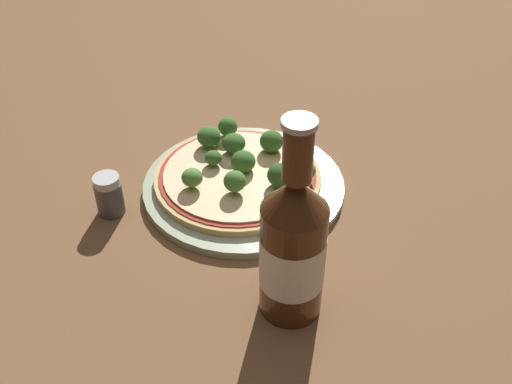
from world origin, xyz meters
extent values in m
plane|color=brown|center=(0.00, 0.00, 0.00)|extent=(3.00, 3.00, 0.00)
cylinder|color=#A3B293|center=(0.01, -0.02, 0.01)|extent=(0.28, 0.28, 0.01)
cylinder|color=tan|center=(0.01, -0.02, 0.02)|extent=(0.23, 0.23, 0.01)
cylinder|color=maroon|center=(0.01, -0.02, 0.02)|extent=(0.22, 0.22, 0.00)
cylinder|color=beige|center=(0.01, -0.02, 0.02)|extent=(0.21, 0.21, 0.00)
cylinder|color=#6B8E51|center=(-0.07, 0.00, 0.03)|extent=(0.01, 0.01, 0.01)
ellipsoid|color=#386628|center=(-0.07, 0.00, 0.04)|extent=(0.03, 0.03, 0.03)
cylinder|color=#6B8E51|center=(-0.03, -0.03, 0.03)|extent=(0.01, 0.01, 0.01)
ellipsoid|color=#386628|center=(-0.03, -0.03, 0.04)|extent=(0.02, 0.02, 0.02)
cylinder|color=#6B8E51|center=(-0.02, -0.08, 0.03)|extent=(0.01, 0.01, 0.01)
ellipsoid|color=#568E3D|center=(-0.02, -0.08, 0.04)|extent=(0.03, 0.03, 0.02)
cylinder|color=#6B8E51|center=(0.01, -0.01, 0.03)|extent=(0.01, 0.01, 0.01)
ellipsoid|color=#386628|center=(0.01, -0.01, 0.04)|extent=(0.03, 0.03, 0.03)
cylinder|color=#6B8E51|center=(0.03, -0.05, 0.03)|extent=(0.01, 0.01, 0.01)
ellipsoid|color=#477A33|center=(0.03, -0.05, 0.04)|extent=(0.03, 0.03, 0.03)
cylinder|color=#6B8E51|center=(0.08, 0.03, 0.03)|extent=(0.01, 0.01, 0.01)
ellipsoid|color=#568E3D|center=(0.08, 0.03, 0.04)|extent=(0.03, 0.03, 0.03)
cylinder|color=#6B8E51|center=(-0.07, 0.04, 0.03)|extent=(0.01, 0.01, 0.01)
ellipsoid|color=#386628|center=(-0.07, 0.04, 0.04)|extent=(0.03, 0.03, 0.03)
cylinder|color=#6B8E51|center=(-0.03, 0.01, 0.03)|extent=(0.01, 0.01, 0.01)
ellipsoid|color=#386628|center=(-0.03, 0.01, 0.04)|extent=(0.03, 0.03, 0.03)
cylinder|color=#6B8E51|center=(0.01, 0.05, 0.03)|extent=(0.01, 0.01, 0.01)
ellipsoid|color=#386628|center=(0.01, 0.05, 0.04)|extent=(0.03, 0.03, 0.03)
cylinder|color=#6B8E51|center=(0.07, 0.00, 0.03)|extent=(0.01, 0.01, 0.01)
ellipsoid|color=#2D5123|center=(0.07, 0.00, 0.04)|extent=(0.04, 0.04, 0.03)
cylinder|color=#472814|center=(0.20, -0.13, 0.07)|extent=(0.07, 0.07, 0.14)
cylinder|color=silver|center=(0.20, -0.13, 0.07)|extent=(0.07, 0.07, 0.06)
cone|color=#472814|center=(0.20, -0.13, 0.16)|extent=(0.07, 0.07, 0.04)
cylinder|color=#472814|center=(0.20, -0.13, 0.21)|extent=(0.03, 0.03, 0.06)
cylinder|color=#B2B2B7|center=(0.20, -0.13, 0.24)|extent=(0.03, 0.03, 0.01)
cylinder|color=#4C4C51|center=(-0.08, -0.17, 0.02)|extent=(0.04, 0.04, 0.05)
cylinder|color=silver|center=(-0.08, -0.17, 0.05)|extent=(0.03, 0.03, 0.01)
camera|label=1|loc=(0.47, -0.49, 0.53)|focal=42.00mm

